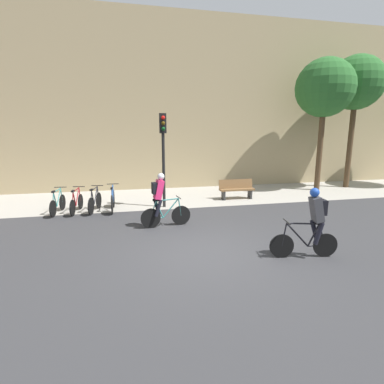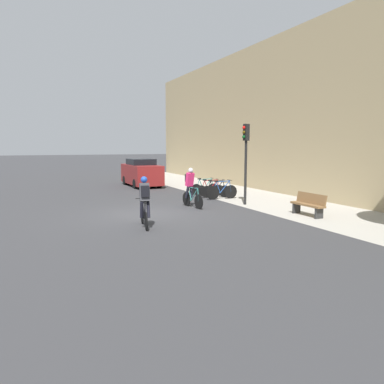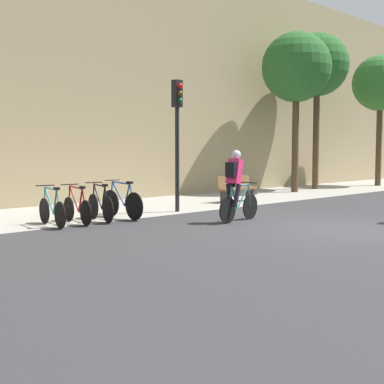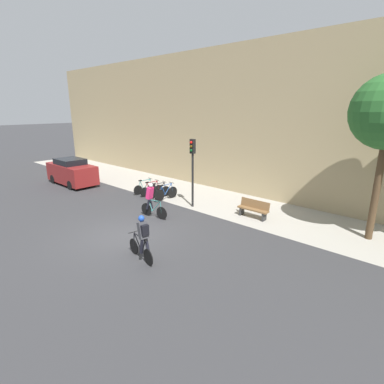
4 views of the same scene
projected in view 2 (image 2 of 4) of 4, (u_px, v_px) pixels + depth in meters
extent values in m
plane|color=#333335|center=(146.00, 214.00, 15.13)|extent=(200.00, 200.00, 0.00)
cube|color=#A39E93|center=(282.00, 203.00, 17.88)|extent=(44.00, 4.50, 0.01)
cube|color=tan|center=(327.00, 110.00, 18.36)|extent=(44.00, 0.60, 8.99)
cylinder|color=black|center=(199.00, 202.00, 16.24)|extent=(0.64, 0.12, 0.65)
cylinder|color=black|center=(187.00, 199.00, 17.10)|extent=(0.64, 0.12, 0.65)
cylinder|color=teal|center=(194.00, 194.00, 16.50)|extent=(0.56, 0.12, 0.62)
cylinder|color=teal|center=(190.00, 194.00, 16.82)|extent=(0.26, 0.08, 0.58)
cylinder|color=teal|center=(193.00, 188.00, 16.56)|extent=(0.75, 0.14, 0.07)
cylinder|color=teal|center=(189.00, 200.00, 16.93)|extent=(0.41, 0.09, 0.05)
cylinder|color=teal|center=(188.00, 193.00, 16.99)|extent=(0.22, 0.06, 0.56)
cylinder|color=teal|center=(198.00, 195.00, 16.24)|extent=(0.12, 0.05, 0.59)
cylinder|color=black|center=(198.00, 187.00, 16.24)|extent=(0.09, 0.46, 0.03)
cube|color=black|center=(189.00, 187.00, 16.87)|extent=(0.21, 0.11, 0.06)
cube|color=#E52866|center=(190.00, 179.00, 16.75)|extent=(0.36, 0.36, 0.63)
sphere|color=silver|center=(191.00, 170.00, 16.63)|extent=(0.25, 0.25, 0.22)
cylinder|color=black|center=(187.00, 192.00, 16.80)|extent=(0.29, 0.15, 0.56)
cylinder|color=black|center=(191.00, 192.00, 16.92)|extent=(0.25, 0.14, 0.56)
cube|color=black|center=(188.00, 178.00, 16.86)|extent=(0.17, 0.28, 0.36)
cylinder|color=black|center=(142.00, 215.00, 13.23)|extent=(0.60, 0.14, 0.60)
cylinder|color=black|center=(146.00, 221.00, 12.19)|extent=(0.60, 0.14, 0.60)
cylinder|color=black|center=(143.00, 209.00, 12.84)|extent=(0.59, 0.14, 0.62)
cylinder|color=black|center=(145.00, 212.00, 12.46)|extent=(0.28, 0.09, 0.58)
cylinder|color=black|center=(144.00, 201.00, 12.69)|extent=(0.80, 0.18, 0.07)
cylinder|color=black|center=(145.00, 220.00, 12.40)|extent=(0.44, 0.11, 0.05)
cylinder|color=black|center=(146.00, 212.00, 12.25)|extent=(0.23, 0.07, 0.56)
cylinder|color=black|center=(142.00, 207.00, 13.15)|extent=(0.13, 0.06, 0.59)
cylinder|color=black|center=(142.00, 198.00, 13.07)|extent=(0.11, 0.46, 0.03)
cube|color=black|center=(145.00, 203.00, 12.30)|extent=(0.21, 0.11, 0.06)
cube|color=#3D3D42|center=(145.00, 192.00, 12.36)|extent=(0.37, 0.37, 0.63)
sphere|color=#1E47AD|center=(144.00, 180.00, 12.38)|extent=(0.25, 0.25, 0.22)
cylinder|color=black|center=(148.00, 209.00, 12.41)|extent=(0.29, 0.16, 0.56)
cylinder|color=black|center=(142.00, 210.00, 12.35)|extent=(0.26, 0.15, 0.56)
cube|color=black|center=(145.00, 191.00, 12.21)|extent=(0.18, 0.28, 0.36)
cylinder|color=black|center=(213.00, 189.00, 21.23)|extent=(0.12, 0.61, 0.61)
cylinder|color=black|center=(196.00, 189.00, 20.96)|extent=(0.12, 0.61, 0.61)
cylinder|color=teal|center=(207.00, 184.00, 21.11)|extent=(0.12, 0.55, 0.62)
cylinder|color=teal|center=(201.00, 184.00, 21.01)|extent=(0.08, 0.26, 0.58)
cylinder|color=teal|center=(206.00, 179.00, 21.04)|extent=(0.14, 0.74, 0.07)
cylinder|color=teal|center=(200.00, 189.00, 21.02)|extent=(0.09, 0.40, 0.05)
cylinder|color=teal|center=(198.00, 184.00, 20.95)|extent=(0.06, 0.21, 0.56)
cylinder|color=teal|center=(212.00, 184.00, 21.19)|extent=(0.05, 0.12, 0.58)
cylinder|color=black|center=(212.00, 178.00, 21.14)|extent=(0.46, 0.09, 0.03)
cube|color=black|center=(199.00, 179.00, 20.94)|extent=(0.11, 0.21, 0.06)
cylinder|color=black|center=(219.00, 190.00, 20.63)|extent=(0.12, 0.60, 0.60)
cylinder|color=black|center=(201.00, 191.00, 20.35)|extent=(0.12, 0.60, 0.60)
cylinder|color=maroon|center=(213.00, 185.00, 20.50)|extent=(0.12, 0.56, 0.62)
cylinder|color=maroon|center=(206.00, 186.00, 20.40)|extent=(0.08, 0.26, 0.58)
cylinder|color=maroon|center=(211.00, 180.00, 20.43)|extent=(0.15, 0.75, 0.07)
cylinder|color=maroon|center=(205.00, 191.00, 20.41)|extent=(0.09, 0.41, 0.05)
cylinder|color=maroon|center=(203.00, 186.00, 20.34)|extent=(0.06, 0.21, 0.56)
cylinder|color=maroon|center=(218.00, 185.00, 20.58)|extent=(0.05, 0.12, 0.58)
cylinder|color=black|center=(218.00, 179.00, 20.53)|extent=(0.46, 0.09, 0.03)
cube|color=black|center=(205.00, 180.00, 20.33)|extent=(0.11, 0.21, 0.06)
cylinder|color=black|center=(225.00, 191.00, 19.98)|extent=(0.17, 0.63, 0.64)
cylinder|color=black|center=(207.00, 192.00, 19.78)|extent=(0.17, 0.63, 0.64)
cylinder|color=black|center=(219.00, 186.00, 19.88)|extent=(0.15, 0.53, 0.62)
cylinder|color=black|center=(212.00, 187.00, 19.81)|extent=(0.09, 0.25, 0.58)
cylinder|color=black|center=(217.00, 181.00, 19.82)|extent=(0.19, 0.71, 0.07)
cylinder|color=black|center=(211.00, 192.00, 19.82)|extent=(0.11, 0.39, 0.05)
cylinder|color=black|center=(209.00, 187.00, 19.76)|extent=(0.07, 0.21, 0.56)
cylinder|color=black|center=(224.00, 186.00, 19.94)|extent=(0.06, 0.12, 0.58)
cylinder|color=black|center=(223.00, 180.00, 19.89)|extent=(0.46, 0.12, 0.03)
cube|color=black|center=(210.00, 181.00, 19.74)|extent=(0.12, 0.21, 0.06)
cylinder|color=black|center=(231.00, 192.00, 19.47)|extent=(0.05, 0.71, 0.71)
cylinder|color=black|center=(213.00, 193.00, 19.07)|extent=(0.05, 0.71, 0.71)
cylinder|color=#1E478C|center=(225.00, 187.00, 19.30)|extent=(0.05, 0.57, 0.62)
cylinder|color=#1E478C|center=(218.00, 187.00, 19.15)|extent=(0.05, 0.27, 0.58)
cylinder|color=#1E478C|center=(223.00, 181.00, 19.22)|extent=(0.05, 0.77, 0.07)
cylinder|color=#1E478C|center=(217.00, 193.00, 19.15)|extent=(0.04, 0.42, 0.05)
cylinder|color=#1E478C|center=(215.00, 187.00, 19.07)|extent=(0.04, 0.22, 0.56)
cylinder|color=#1E478C|center=(230.00, 186.00, 19.42)|extent=(0.04, 0.12, 0.59)
cylinder|color=black|center=(230.00, 180.00, 19.36)|extent=(0.46, 0.04, 0.03)
cube|color=black|center=(216.00, 181.00, 19.07)|extent=(0.08, 0.20, 0.06)
cylinder|color=black|center=(246.00, 165.00, 17.29)|extent=(0.12, 0.12, 3.73)
cube|color=black|center=(246.00, 132.00, 17.11)|extent=(0.26, 0.20, 0.76)
sphere|color=red|center=(244.00, 128.00, 17.03)|extent=(0.15, 0.15, 0.15)
sphere|color=#4C380A|center=(244.00, 132.00, 17.06)|extent=(0.15, 0.15, 0.15)
sphere|color=#0C4719|center=(244.00, 137.00, 17.08)|extent=(0.15, 0.15, 0.15)
cube|color=brown|center=(307.00, 205.00, 14.67)|extent=(1.60, 0.40, 0.08)
cube|color=brown|center=(311.00, 198.00, 14.71)|extent=(1.60, 0.12, 0.40)
cube|color=#2D2D2D|center=(296.00, 208.00, 15.27)|extent=(0.08, 0.36, 0.45)
cube|color=#2D2D2D|center=(319.00, 213.00, 14.11)|extent=(0.08, 0.36, 0.45)
cube|color=maroon|center=(142.00, 174.00, 25.41)|extent=(4.30, 1.78, 1.27)
cube|color=black|center=(141.00, 162.00, 25.40)|extent=(2.06, 1.57, 0.40)
cylinder|color=black|center=(135.00, 184.00, 23.93)|extent=(0.62, 0.20, 0.62)
cylinder|color=black|center=(159.00, 183.00, 24.60)|extent=(0.62, 0.20, 0.62)
cylinder|color=black|center=(125.00, 180.00, 26.34)|extent=(0.62, 0.20, 0.62)
cylinder|color=black|center=(147.00, 179.00, 27.01)|extent=(0.62, 0.20, 0.62)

